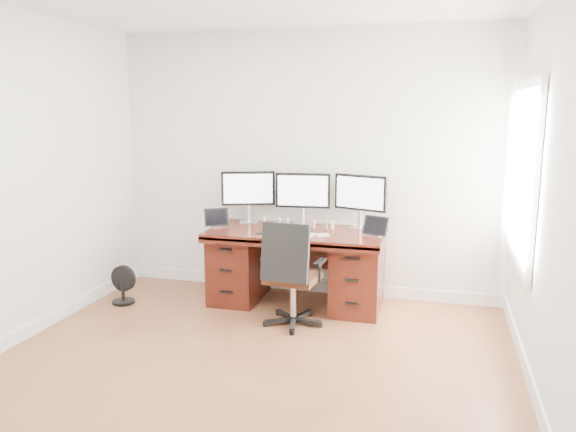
% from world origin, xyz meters
% --- Properties ---
extents(ground, '(4.50, 4.50, 0.00)m').
position_xyz_m(ground, '(0.00, 0.00, 0.00)').
color(ground, brown).
rests_on(ground, ground).
extents(back_wall, '(4.00, 0.10, 2.70)m').
position_xyz_m(back_wall, '(0.00, 2.25, 1.35)').
color(back_wall, white).
rests_on(back_wall, ground).
extents(right_wall, '(0.10, 4.50, 2.70)m').
position_xyz_m(right_wall, '(2.00, 0.11, 1.35)').
color(right_wall, white).
rests_on(right_wall, ground).
extents(desk, '(1.70, 0.80, 0.75)m').
position_xyz_m(desk, '(0.00, 1.83, 0.40)').
color(desk, '#3F140C').
rests_on(desk, ground).
extents(office_chair, '(0.57, 0.56, 0.96)m').
position_xyz_m(office_chair, '(0.10, 1.25, 0.32)').
color(office_chair, black).
rests_on(office_chair, ground).
extents(floor_fan, '(0.26, 0.22, 0.38)m').
position_xyz_m(floor_fan, '(-1.67, 1.38, 0.19)').
color(floor_fan, black).
rests_on(floor_fan, ground).
extents(monitor_left, '(0.53, 0.22, 0.53)m').
position_xyz_m(monitor_left, '(-0.58, 2.07, 1.09)').
color(monitor_left, silver).
rests_on(monitor_left, desk).
extents(monitor_center, '(0.55, 0.16, 0.53)m').
position_xyz_m(monitor_center, '(0.00, 2.07, 1.09)').
color(monitor_center, silver).
rests_on(monitor_center, desk).
extents(monitor_right, '(0.53, 0.21, 0.53)m').
position_xyz_m(monitor_right, '(0.58, 2.07, 1.09)').
color(monitor_right, silver).
rests_on(monitor_right, desk).
extents(tablet_left, '(0.24, 0.18, 0.19)m').
position_xyz_m(tablet_left, '(-0.81, 1.75, 0.84)').
color(tablet_left, silver).
rests_on(tablet_left, desk).
extents(tablet_right, '(0.25, 0.15, 0.19)m').
position_xyz_m(tablet_right, '(0.77, 1.75, 0.84)').
color(tablet_right, silver).
rests_on(tablet_right, desk).
extents(keyboard, '(0.33, 0.17, 0.01)m').
position_xyz_m(keyboard, '(0.06, 1.63, 0.76)').
color(keyboard, white).
rests_on(keyboard, desk).
extents(trackpad, '(0.15, 0.15, 0.01)m').
position_xyz_m(trackpad, '(0.29, 1.66, 0.76)').
color(trackpad, '#B6B8BD').
rests_on(trackpad, desk).
extents(drawing_tablet, '(0.20, 0.13, 0.01)m').
position_xyz_m(drawing_tablet, '(-0.24, 1.64, 0.76)').
color(drawing_tablet, black).
rests_on(drawing_tablet, desk).
extents(phone, '(0.15, 0.09, 0.01)m').
position_xyz_m(phone, '(0.01, 1.77, 0.76)').
color(phone, black).
rests_on(phone, desk).
extents(figurine_orange, '(0.04, 0.04, 0.09)m').
position_xyz_m(figurine_orange, '(-0.37, 1.95, 0.80)').
color(figurine_orange, '#E4653D').
rests_on(figurine_orange, desk).
extents(figurine_blue, '(0.04, 0.04, 0.09)m').
position_xyz_m(figurine_blue, '(-0.21, 1.95, 0.80)').
color(figurine_blue, '#5D9EDB').
rests_on(figurine_blue, desk).
extents(figurine_purple, '(0.04, 0.04, 0.09)m').
position_xyz_m(figurine_purple, '(-0.13, 1.95, 0.80)').
color(figurine_purple, '#B467E0').
rests_on(figurine_purple, desk).
extents(figurine_pink, '(0.04, 0.04, 0.09)m').
position_xyz_m(figurine_pink, '(0.14, 1.95, 0.80)').
color(figurine_pink, pink).
rests_on(figurine_pink, desk).
extents(figurine_brown, '(0.04, 0.04, 0.09)m').
position_xyz_m(figurine_brown, '(0.27, 1.95, 0.80)').
color(figurine_brown, brown).
rests_on(figurine_brown, desk).
extents(figurine_yellow, '(0.04, 0.04, 0.09)m').
position_xyz_m(figurine_yellow, '(0.33, 1.95, 0.80)').
color(figurine_yellow, '#CACA6E').
rests_on(figurine_yellow, desk).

